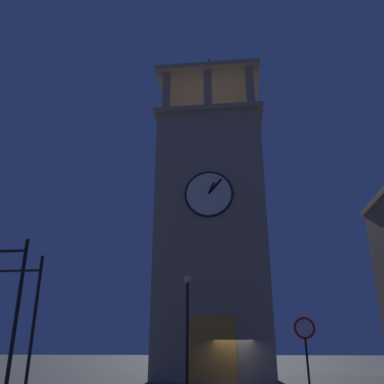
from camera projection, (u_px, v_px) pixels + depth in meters
name	position (u px, v px, depth m)	size (l,w,h in m)	color
ground_plane	(235.00, 384.00, 24.69)	(200.00, 200.00, 0.00)	#424247
clocktower	(212.00, 234.00, 32.19)	(8.75, 7.41, 27.37)	gray
traffic_signal_near	(18.00, 303.00, 20.14)	(3.27, 0.41, 6.43)	black
street_lamp	(187.00, 309.00, 21.04)	(0.44, 0.44, 5.65)	black
no_horn_sign	(305.00, 336.00, 14.88)	(0.78, 0.14, 3.10)	black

